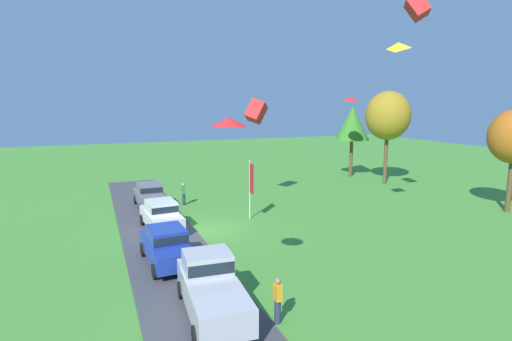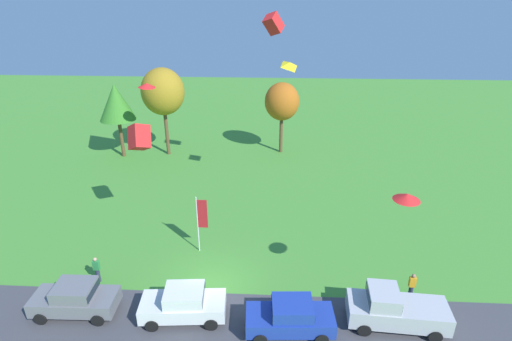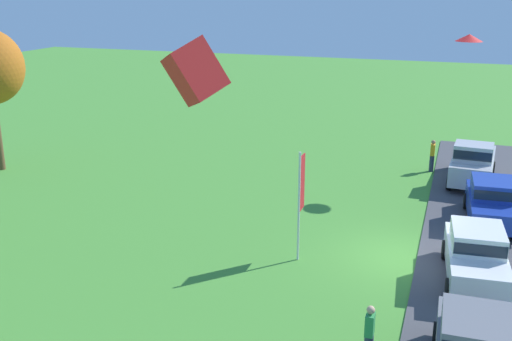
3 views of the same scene
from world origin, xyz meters
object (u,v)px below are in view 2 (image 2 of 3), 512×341
Objects in this scene: flag_banner at (201,217)px; car_sedan_by_flagpole at (184,303)px; car_pickup_near_entrance at (394,308)px; kite_box_mid_center at (274,24)px; kite_box_low_drifter at (139,137)px; person_watching_sky at (97,269)px; person_on_lawn at (412,286)px; tree_center_back at (163,92)px; kite_diamond_over_trees at (290,65)px; tree_right_of_center at (116,102)px; kite_delta_topmost at (407,197)px; kite_delta_high_right at (147,85)px; car_sedan_mid_row at (291,316)px; tree_far_left at (282,102)px; car_sedan_far_end at (75,298)px.

car_sedan_by_flagpole is at bearing -89.13° from flag_banner.
kite_box_mid_center reaches higher than car_pickup_near_entrance.
kite_box_mid_center is 0.85× the size of kite_box_low_drifter.
person_on_lawn is (18.06, -0.51, 0.00)m from person_watching_sky.
kite_diamond_over_trees is (12.13, -9.88, 4.43)m from tree_center_back.
person_watching_sky is 1.13× the size of kite_box_low_drifter.
person_on_lawn is 28.59m from tree_center_back.
flag_banner is (11.08, -15.93, -3.14)m from tree_right_of_center.
car_sedan_by_flagpole reaches higher than person_on_lawn.
kite_box_mid_center reaches higher than tree_right_of_center.
flag_banner is at bearing -55.18° from tree_right_of_center.
kite_delta_high_right is at bearing 134.86° from kite_delta_topmost.
tree_far_left is (-0.39, 24.59, 4.40)m from car_sedan_mid_row.
person_watching_sky is 24.38m from tree_far_left.
car_sedan_mid_row is 8.15m from kite_delta_topmost.
car_sedan_far_end is at bearing -91.58° from person_watching_sky.
kite_delta_high_right is (4.40, -3.46, 2.51)m from tree_right_of_center.
kite_box_mid_center reaches higher than person_on_lawn.
tree_far_left is 4.89× the size of kite_box_low_drifter.
kite_box_mid_center is at bearing -23.49° from tree_right_of_center.
car_sedan_far_end is at bearing 176.45° from car_sedan_mid_row.
car_pickup_near_entrance reaches higher than car_sedan_by_flagpole.
person_on_lawn is at bearing -1.63° from person_watching_sky.
kite_box_mid_center is at bearing 64.80° from flag_banner.
kite_box_low_drifter is (-4.10, 2.05, 4.64)m from flag_banner.
kite_box_mid_center is at bearing 117.37° from kite_diamond_over_trees.
car_sedan_far_end is 8.38m from flag_banner.
car_sedan_by_flagpole is 20.94m from kite_delta_high_right.
car_sedan_far_end is 2.97× the size of kite_delta_high_right.
tree_center_back reaches higher than person_watching_sky.
flag_banner is at bearing 162.58° from person_on_lawn.
person_watching_sky is 0.23× the size of tree_right_of_center.
tree_right_of_center is 6.85× the size of kite_diamond_over_trees.
kite_delta_high_right is at bearing 93.71° from person_watching_sky.
person_watching_sky is 20.49m from kite_box_mid_center.
tree_far_left is 18.52m from kite_box_low_drifter.
car_sedan_far_end is 4.04× the size of kite_diamond_over_trees.
tree_far_left is at bearing 59.58° from kite_box_low_drifter.
car_sedan_far_end is 3.51× the size of kite_delta_topmost.
kite_delta_high_right reaches higher than flag_banner.
car_pickup_near_entrance reaches higher than car_sedan_mid_row.
tree_center_back reaches higher than kite_box_low_drifter.
car_pickup_near_entrance is at bearing 0.55° from car_sedan_by_flagpole.
car_sedan_by_flagpole is 10.96m from kite_box_low_drifter.
kite_box_low_drifter is (-9.72, 8.69, 6.15)m from car_sedan_mid_row.
tree_right_of_center is 30.42m from kite_delta_topmost.
tree_far_left reaches higher than car_sedan_mid_row.
kite_box_low_drifter is at bearing 152.04° from car_pickup_near_entrance.
kite_diamond_over_trees reaches higher than car_pickup_near_entrance.
person_on_lawn is 1.32× the size of kite_box_mid_center.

